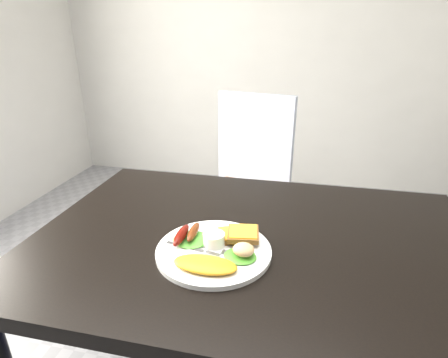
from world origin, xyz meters
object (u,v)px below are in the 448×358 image
object	(u,v)px
dining_table	(256,242)
plate	(214,251)
person	(216,183)
dining_chair	(248,198)

from	to	relation	value
dining_table	plate	distance (m)	0.14
dining_table	person	size ratio (longest dim) A/B	0.89
dining_chair	plate	distance (m)	1.01
plate	person	bearing A→B (deg)	103.06
dining_table	dining_chair	bearing A→B (deg)	99.56
plate	dining_table	bearing A→B (deg)	47.53
dining_chair	plate	size ratio (longest dim) A/B	1.52
person	plate	bearing A→B (deg)	91.58
person	dining_chair	bearing A→B (deg)	-116.33
dining_chair	dining_table	bearing A→B (deg)	-65.78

